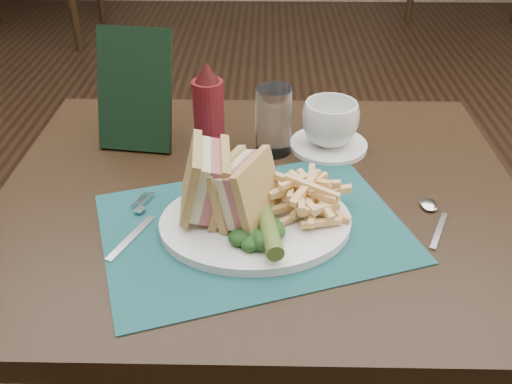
% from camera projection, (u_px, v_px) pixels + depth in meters
% --- Properties ---
extents(floor, '(7.00, 7.00, 0.00)m').
position_uv_depth(floor, '(261.00, 301.00, 1.82)').
color(floor, black).
rests_on(floor, ground).
extents(wall_back, '(6.00, 0.00, 6.00)m').
position_uv_depth(wall_back, '(266.00, 1.00, 4.73)').
color(wall_back, gray).
rests_on(wall_back, ground).
extents(table_main, '(0.90, 0.75, 0.75)m').
position_uv_depth(table_main, '(259.00, 340.00, 1.19)').
color(table_main, black).
rests_on(table_main, ground).
extents(placemat, '(0.54, 0.46, 0.00)m').
position_uv_depth(placemat, '(253.00, 227.00, 0.90)').
color(placemat, '#184C4F').
rests_on(placemat, table_main).
extents(plate, '(0.33, 0.27, 0.01)m').
position_uv_depth(plate, '(256.00, 222.00, 0.89)').
color(plate, white).
rests_on(plate, placemat).
extents(sandwich_half_a, '(0.09, 0.12, 0.12)m').
position_uv_depth(sandwich_half_a, '(191.00, 180.00, 0.87)').
color(sandwich_half_a, tan).
rests_on(sandwich_half_a, plate).
extents(sandwich_half_b, '(0.12, 0.13, 0.11)m').
position_uv_depth(sandwich_half_b, '(233.00, 186.00, 0.87)').
color(sandwich_half_b, tan).
rests_on(sandwich_half_b, plate).
extents(kale_garnish, '(0.11, 0.08, 0.03)m').
position_uv_depth(kale_garnish, '(258.00, 234.00, 0.83)').
color(kale_garnish, '#153513').
rests_on(kale_garnish, plate).
extents(pickle_spear, '(0.04, 0.12, 0.03)m').
position_uv_depth(pickle_spear, '(269.00, 229.00, 0.83)').
color(pickle_spear, '#4C6526').
rests_on(pickle_spear, plate).
extents(fries_pile, '(0.18, 0.20, 0.06)m').
position_uv_depth(fries_pile, '(303.00, 196.00, 0.89)').
color(fries_pile, '#F8C97C').
rests_on(fries_pile, plate).
extents(fork, '(0.10, 0.17, 0.01)m').
position_uv_depth(fork, '(135.00, 224.00, 0.89)').
color(fork, silver).
rests_on(fork, placemat).
extents(spoon, '(0.09, 0.15, 0.01)m').
position_uv_depth(spoon, '(435.00, 219.00, 0.91)').
color(spoon, silver).
rests_on(spoon, table_main).
extents(saucer, '(0.16, 0.16, 0.01)m').
position_uv_depth(saucer, '(328.00, 145.00, 1.11)').
color(saucer, white).
rests_on(saucer, table_main).
extents(coffee_cup, '(0.15, 0.15, 0.09)m').
position_uv_depth(coffee_cup, '(330.00, 123.00, 1.08)').
color(coffee_cup, white).
rests_on(coffee_cup, saucer).
extents(drinking_glass, '(0.07, 0.07, 0.13)m').
position_uv_depth(drinking_glass, '(273.00, 121.00, 1.07)').
color(drinking_glass, white).
rests_on(drinking_glass, table_main).
extents(ketchup_bottle, '(0.06, 0.06, 0.19)m').
position_uv_depth(ketchup_bottle, '(209.00, 111.00, 1.04)').
color(ketchup_bottle, '#5B0F16').
rests_on(ketchup_bottle, table_main).
extents(check_presenter, '(0.15, 0.10, 0.22)m').
position_uv_depth(check_presenter, '(135.00, 90.00, 1.07)').
color(check_presenter, black).
rests_on(check_presenter, table_main).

